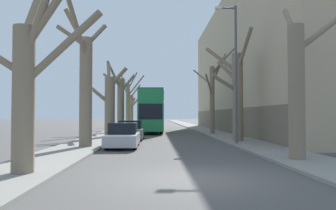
{
  "coord_description": "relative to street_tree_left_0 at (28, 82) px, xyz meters",
  "views": [
    {
      "loc": [
        -0.84,
        -9.66,
        1.88
      ],
      "look_at": [
        0.33,
        20.51,
        2.82
      ],
      "focal_mm": 35.0,
      "sensor_mm": 36.0,
      "label": 1
    }
  ],
  "objects": [
    {
      "name": "lamp_post",
      "position": [
        8.89,
        10.09,
        1.96
      ],
      "size": [
        1.4,
        0.2,
        8.8
      ],
      "color": "#4C4F54",
      "rests_on": "ground"
    },
    {
      "name": "street_tree_left_1",
      "position": [
        -0.07,
        8.41,
        0.85
      ],
      "size": [
        2.76,
        3.78,
        7.84
      ],
      "color": "#7A6B56",
      "rests_on": "ground"
    },
    {
      "name": "double_decker_bus",
      "position": [
        3.47,
        25.49,
        -0.37
      ],
      "size": [
        2.49,
        11.08,
        4.46
      ],
      "color": "#1E7F47",
      "rests_on": "ground"
    },
    {
      "name": "street_tree_left_3",
      "position": [
        0.05,
        26.07,
        0.57
      ],
      "size": [
        3.72,
        4.08,
        7.6
      ],
      "color": "#7A6B56",
      "rests_on": "ground"
    },
    {
      "name": "street_tree_left_4",
      "position": [
        0.18,
        35.48,
        0.83
      ],
      "size": [
        3.7,
        2.5,
        8.2
      ],
      "color": "#7A6B56",
      "rests_on": "ground"
    },
    {
      "name": "ground_plane",
      "position": [
        4.76,
        -0.55,
        -2.91
      ],
      "size": [
        300.0,
        300.0,
        0.0
      ],
      "primitive_type": "plane",
      "color": "#4C4947"
    },
    {
      "name": "sidewalk_right",
      "position": [
        9.95,
        49.45,
        -2.85
      ],
      "size": [
        2.76,
        120.0,
        0.12
      ],
      "primitive_type": "cube",
      "color": "gray",
      "rests_on": "ground"
    },
    {
      "name": "street_tree_left_5",
      "position": [
        -0.08,
        43.77,
        0.06
      ],
      "size": [
        3.54,
        3.76,
        6.92
      ],
      "color": "#7A6B56",
      "rests_on": "ground"
    },
    {
      "name": "street_tree_right_2",
      "position": [
        9.47,
        21.27,
        1.03
      ],
      "size": [
        3.64,
        4.95,
        8.35
      ],
      "color": "#7A6B56",
      "rests_on": "ground"
    },
    {
      "name": "street_tree_left_2",
      "position": [
        0.08,
        17.35,
        -0.03
      ],
      "size": [
        3.65,
        2.45,
        6.56
      ],
      "color": "#7A6B56",
      "rests_on": "ground"
    },
    {
      "name": "parked_car_1",
      "position": [
        2.04,
        14.69,
        -2.21
      ],
      "size": [
        1.89,
        4.02,
        1.48
      ],
      "color": "#4C5156",
      "rests_on": "ground"
    },
    {
      "name": "sidewalk_left",
      "position": [
        -0.43,
        49.45,
        -2.85
      ],
      "size": [
        2.76,
        120.0,
        0.12
      ],
      "primitive_type": "cube",
      "color": "gray",
      "rests_on": "ground"
    },
    {
      "name": "street_tree_left_0",
      "position": [
        0.0,
        0.0,
        0.0
      ],
      "size": [
        4.0,
        1.82,
        6.44
      ],
      "color": "#7A6B56",
      "rests_on": "ground"
    },
    {
      "name": "street_tree_right_1",
      "position": [
        9.56,
        12.29,
        0.66
      ],
      "size": [
        2.79,
        3.84,
        7.65
      ],
      "color": "#7A6B56",
      "rests_on": "ground"
    },
    {
      "name": "street_tree_right_0",
      "position": [
        9.72,
        2.91,
        0.3
      ],
      "size": [
        2.7,
        2.86,
        7.0
      ],
      "color": "#7A6B56",
      "rests_on": "ground"
    },
    {
      "name": "building_facade_right",
      "position": [
        16.31,
        25.87,
        4.49
      ],
      "size": [
        10.08,
        40.04,
        14.82
      ],
      "color": "tan",
      "rests_on": "ground"
    },
    {
      "name": "parked_car_0",
      "position": [
        2.04,
        9.07,
        -2.23
      ],
      "size": [
        1.77,
        4.47,
        1.43
      ],
      "color": "#9EA3AD",
      "rests_on": "ground"
    }
  ]
}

